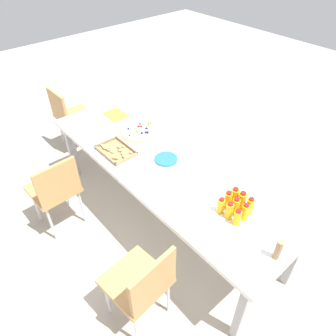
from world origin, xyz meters
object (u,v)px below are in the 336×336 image
Objects in this scene: chair_end at (69,114)px; juice_bottle_5 at (228,199)px; snack_tray at (116,151)px; napkin_stack at (92,134)px; juice_bottle_0 at (250,206)px; paper_folder at (116,115)px; juice_bottle_8 at (221,206)px; juice_bottle_7 at (229,210)px; juice_bottle_1 at (242,200)px; juice_bottle_6 at (237,217)px; juice_bottle_3 at (245,212)px; chair_far_left at (142,283)px; juice_bottle_2 at (235,196)px; cardboard_tube at (278,250)px; plate_stack at (166,159)px; fruit_pizza at (140,131)px; party_table at (163,168)px; chair_far_right at (55,188)px.

chair_end is 5.82× the size of juice_bottle_5.
snack_tray is 0.39m from napkin_stack.
snack_tray is at bearing 13.05° from juice_bottle_5.
juice_bottle_0 is 1.80m from paper_folder.
juice_bottle_8 reaches higher than napkin_stack.
paper_folder is (1.73, -0.19, -0.06)m from juice_bottle_7.
juice_bottle_5 is at bearing 42.42° from juice_bottle_1.
juice_bottle_3 is at bearing -93.77° from juice_bottle_6.
napkin_stack is at bearing 7.11° from juice_bottle_7.
chair_far_left is 0.91m from juice_bottle_2.
juice_bottle_2 reaches higher than juice_bottle_6.
juice_bottle_3 reaches higher than chair_end.
cardboard_tube reaches higher than juice_bottle_0.
juice_bottle_8 is 1.67m from paper_folder.
juice_bottle_1 reaches higher than chair_end.
chair_end is 4.05× the size of plate_stack.
cardboard_tube is (-1.21, 0.12, 0.07)m from plate_stack.
napkin_stack is at bearing 12.26° from juice_bottle_1.
juice_bottle_1 is 1.12× the size of juice_bottle_8.
napkin_stack is 0.42m from paper_folder.
snack_tray is (-0.12, 0.36, -0.00)m from fruit_pizza.
juice_bottle_2 is 0.94× the size of napkin_stack.
party_table is 0.99m from chair_far_right.
fruit_pizza is at bearing -1.71° from juice_bottle_2.
chair_end is (1.69, 0.07, -0.17)m from party_table.
snack_tray is at bearing 57.95° from chair_far_left.
party_table is at bearing 171.25° from paper_folder.
chair_end is at bearing 2.38° from party_table.
chair_end is 1.21m from fruit_pizza.
chair_far_right is 6.23× the size of juice_bottle_8.
party_table is at bearing -3.12° from juice_bottle_6.
plate_stack is (0.68, -0.80, 0.24)m from chair_far_left.
juice_bottle_0 is (-0.18, -0.85, 0.30)m from chair_far_left.
chair_far_left is 2.21× the size of fruit_pizza.
chair_end is 5.58× the size of juice_bottle_1.
juice_bottle_5 is at bearing 84.86° from juice_bottle_2.
juice_bottle_3 is at bearing 99.62° from juice_bottle_0.
fruit_pizza is at bearing -8.74° from juice_bottle_8.
chair_far_right is at bearing 34.66° from juice_bottle_2.
chair_far_right is 1.32m from chair_end.
chair_far_left is 1.87m from paper_folder.
snack_tray is at bearing 108.87° from fruit_pizza.
paper_folder is (0.43, -0.01, -0.01)m from fruit_pizza.
fruit_pizza is at bearing -1.67° from juice_bottle_1.
cardboard_tube is (-0.53, -0.68, 0.31)m from chair_far_left.
chair_end is 1.32m from snack_tray.
paper_folder is at bearing 20.24° from chair_far_right.
cardboard_tube reaches higher than juice_bottle_1.
snack_tray is 0.47m from plate_stack.
chair_end is at bearing 0.55° from juice_bottle_8.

